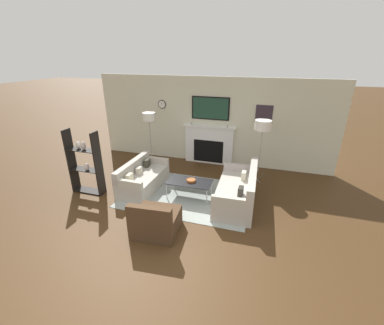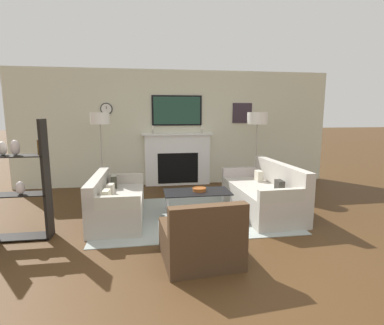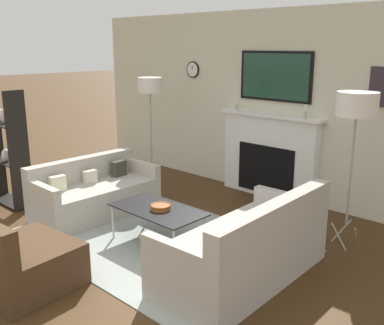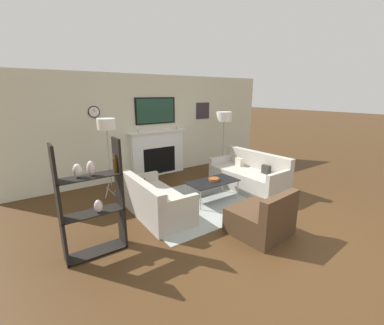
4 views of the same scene
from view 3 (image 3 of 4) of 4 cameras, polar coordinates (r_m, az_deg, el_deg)
The scene contains 10 objects.
fireplace_wall at distance 6.67m, azimuth 10.45°, elevation 6.10°, with size 7.52×0.28×2.70m.
area_rug at distance 5.29m, azimuth -4.32°, elevation -9.85°, with size 3.12×2.16×0.01m.
couch_left at distance 6.12m, azimuth -12.32°, elevation -4.00°, with size 0.80×1.63×0.73m.
couch_right at distance 4.41m, azimuth 6.94°, elevation -10.98°, with size 0.92×1.88×0.85m.
armchair at distance 4.51m, azimuth -20.92°, elevation -11.87°, with size 0.92×0.90×0.77m.
coffee_table at distance 5.05m, azimuth -4.39°, elevation -6.18°, with size 1.09×0.57×0.43m.
decorative_bowl at distance 5.01m, azimuth -4.00°, elevation -5.62°, with size 0.23×0.23×0.06m.
floor_lamp_left at distance 6.97m, azimuth -5.35°, elevation 9.50°, with size 0.37×0.37×1.73m.
floor_lamp_right at distance 5.03m, azimuth 20.23°, elevation 6.71°, with size 0.43×0.43×1.74m.
shelf_unit at distance 6.76m, azimuth -22.60°, elevation 1.78°, with size 0.83×0.28×1.64m.
Camera 3 is at (3.58, -1.22, 2.20)m, focal length 42.00 mm.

